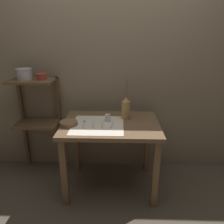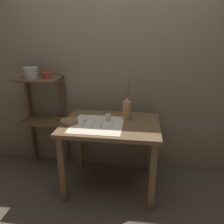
# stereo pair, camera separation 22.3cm
# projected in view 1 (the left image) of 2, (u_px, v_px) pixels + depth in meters

# --- Properties ---
(ground_plane) EXTENTS (12.00, 12.00, 0.00)m
(ground_plane) POSITION_uv_depth(u_px,v_px,m) (111.00, 185.00, 2.53)
(ground_plane) COLOR brown
(stone_wall_back) EXTENTS (7.00, 0.06, 2.40)m
(stone_wall_back) POSITION_uv_depth(u_px,v_px,m) (112.00, 74.00, 2.58)
(stone_wall_back) COLOR #7A6B56
(stone_wall_back) RESTS_ON ground_plane
(wooden_table) EXTENTS (1.01, 0.74, 0.77)m
(wooden_table) POSITION_uv_depth(u_px,v_px,m) (111.00, 133.00, 2.31)
(wooden_table) COLOR brown
(wooden_table) RESTS_ON ground_plane
(wooden_shelf_unit) EXTENTS (0.50, 0.33, 1.17)m
(wooden_shelf_unit) POSITION_uv_depth(u_px,v_px,m) (37.00, 109.00, 2.57)
(wooden_shelf_unit) COLOR brown
(wooden_shelf_unit) RESTS_ON ground_plane
(linen_cloth) EXTENTS (0.52, 0.52, 0.00)m
(linen_cloth) POSITION_uv_depth(u_px,v_px,m) (98.00, 125.00, 2.21)
(linen_cloth) COLOR beige
(linen_cloth) RESTS_ON wooden_table
(pitcher_with_flowers) EXTENTS (0.09, 0.09, 0.44)m
(pitcher_with_flowers) POSITION_uv_depth(u_px,v_px,m) (126.00, 109.00, 2.35)
(pitcher_with_flowers) COLOR #A87F4C
(pitcher_with_flowers) RESTS_ON wooden_table
(wooden_bowl) EXTENTS (0.18, 0.18, 0.04)m
(wooden_bowl) POSITION_uv_depth(u_px,v_px,m) (69.00, 123.00, 2.21)
(wooden_bowl) COLOR brown
(wooden_bowl) RESTS_ON wooden_table
(glass_tumbler_near) EXTENTS (0.06, 0.06, 0.08)m
(glass_tumbler_near) POSITION_uv_depth(u_px,v_px,m) (108.00, 118.00, 2.29)
(glass_tumbler_near) COLOR silver
(glass_tumbler_near) RESTS_ON wooden_table
(spoon_outer) EXTENTS (0.03, 0.19, 0.02)m
(spoon_outer) POSITION_uv_depth(u_px,v_px,m) (84.00, 123.00, 2.26)
(spoon_outer) COLOR #A8A8AD
(spoon_outer) RESTS_ON wooden_table
(fork_outer) EXTENTS (0.03, 0.17, 0.00)m
(fork_outer) POSITION_uv_depth(u_px,v_px,m) (93.00, 125.00, 2.21)
(fork_outer) COLOR #A8A8AD
(fork_outer) RESTS_ON wooden_table
(fork_inner) EXTENTS (0.01, 0.17, 0.00)m
(fork_inner) POSITION_uv_depth(u_px,v_px,m) (102.00, 125.00, 2.21)
(fork_inner) COLOR #A8A8AD
(fork_inner) RESTS_ON wooden_table
(knife_center) EXTENTS (0.04, 0.17, 0.00)m
(knife_center) POSITION_uv_depth(u_px,v_px,m) (112.00, 125.00, 2.20)
(knife_center) COLOR #A8A8AD
(knife_center) RESTS_ON wooden_table
(metal_pot_large) EXTENTS (0.17, 0.17, 0.12)m
(metal_pot_large) POSITION_uv_depth(u_px,v_px,m) (24.00, 74.00, 2.39)
(metal_pot_large) COLOR #A8A8AD
(metal_pot_large) RESTS_ON wooden_shelf_unit
(metal_pot_small) EXTENTS (0.11, 0.11, 0.07)m
(metal_pot_small) POSITION_uv_depth(u_px,v_px,m) (42.00, 76.00, 2.40)
(metal_pot_small) COLOR #9E3828
(metal_pot_small) RESTS_ON wooden_shelf_unit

